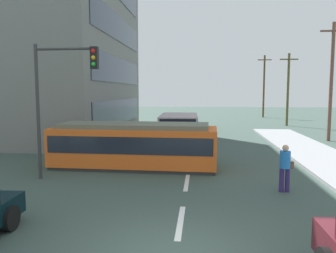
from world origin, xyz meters
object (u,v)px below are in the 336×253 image
pedestrian_crossing (285,165)px  traffic_light_mast (60,86)px  streetcar_tram (134,145)px  utility_pole_distant (264,85)px  utility_pole_far (288,88)px  utility_pole_mid (331,80)px  city_bus (179,127)px

pedestrian_crossing → traffic_light_mast: size_ratio=0.31×
pedestrian_crossing → streetcar_tram: bearing=151.0°
pedestrian_crossing → utility_pole_distant: size_ratio=0.20×
streetcar_tram → utility_pole_far: 23.56m
traffic_light_mast → utility_pole_far: utility_pole_far is taller
pedestrian_crossing → utility_pole_mid: bearing=64.7°
traffic_light_mast → utility_pole_mid: size_ratio=0.65×
utility_pole_distant → pedestrian_crossing: bearing=-98.9°
utility_pole_far → utility_pole_distant: bearing=92.0°
traffic_light_mast → utility_pole_distant: bearing=67.8°
city_bus → pedestrian_crossing: 12.09m
pedestrian_crossing → traffic_light_mast: (-8.42, 0.89, 2.76)m
streetcar_tram → utility_pole_far: bearing=59.7°
streetcar_tram → city_bus: bearing=79.0°
streetcar_tram → utility_pole_far: size_ratio=1.04×
pedestrian_crossing → utility_pole_mid: utility_pole_mid is taller
city_bus → traffic_light_mast: size_ratio=0.96×
streetcar_tram → pedestrian_crossing: size_ratio=4.55×
traffic_light_mast → city_bus: bearing=69.0°
utility_pole_far → utility_pole_mid: bearing=-88.4°
streetcar_tram → city_bus: streetcar_tram is taller
streetcar_tram → utility_pole_mid: bearing=38.3°
streetcar_tram → traffic_light_mast: (-2.42, -2.44, 2.64)m
pedestrian_crossing → utility_pole_mid: size_ratio=0.20×
streetcar_tram → traffic_light_mast: size_ratio=1.42×
utility_pole_far → city_bus: bearing=-129.8°
city_bus → utility_pole_far: bearing=50.2°
city_bus → pedestrian_crossing: city_bus is taller
city_bus → utility_pole_distant: utility_pole_distant is taller
utility_pole_distant → utility_pole_far: bearing=-88.0°
streetcar_tram → pedestrian_crossing: streetcar_tram is taller
pedestrian_crossing → utility_pole_distant: utility_pole_distant is taller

